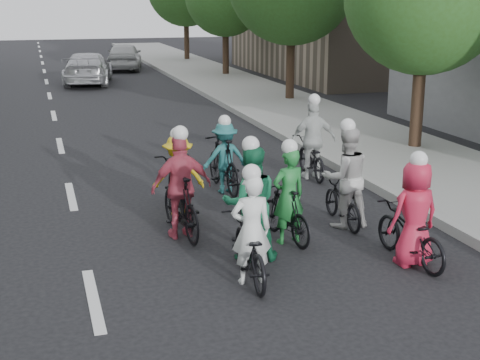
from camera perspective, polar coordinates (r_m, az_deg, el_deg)
name	(u,v)px	position (r m, az deg, el deg)	size (l,w,h in m)	color
ground	(93,300)	(9.17, -12.41, -9.95)	(120.00, 120.00, 0.00)	black
sidewalk_right	(331,127)	(20.54, 7.81, 4.52)	(4.00, 80.00, 0.15)	gray
curb_right	(271,130)	(19.81, 2.66, 4.29)	(0.18, 80.00, 0.18)	#999993
cyclist_0	(250,243)	(9.34, 0.83, -5.42)	(0.73, 1.76, 1.71)	black
cyclist_1	(249,212)	(10.11, 0.80, -2.78)	(0.96, 1.93, 1.91)	black
cyclist_2	(178,182)	(12.24, -5.33, -0.21)	(0.98, 1.92, 1.64)	black
cyclist_3	(181,196)	(11.07, -5.05, -1.38)	(1.06, 1.83, 1.89)	black
cyclist_4	(412,225)	(10.24, 14.46, -3.74)	(0.81, 1.72, 1.74)	black
cyclist_5	(287,206)	(10.85, 4.03, -2.25)	(0.66, 1.55, 1.72)	black
cyclist_6	(344,187)	(11.68, 8.89, -0.56)	(0.88, 1.54, 1.91)	black
cyclist_7	(224,161)	(13.64, -1.37, 1.62)	(0.96, 1.92, 1.60)	black
cyclist_8	(312,149)	(14.78, 6.16, 2.64)	(1.04, 1.73, 1.88)	black
follow_car_lead	(88,68)	(32.06, -12.84, 9.27)	(2.02, 4.98, 1.45)	#B5B5BA
follow_car_trail	(124,56)	(38.16, -9.84, 10.38)	(1.78, 4.43, 1.51)	silver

